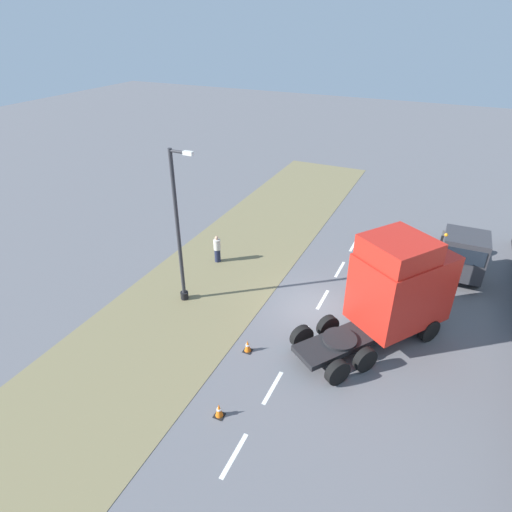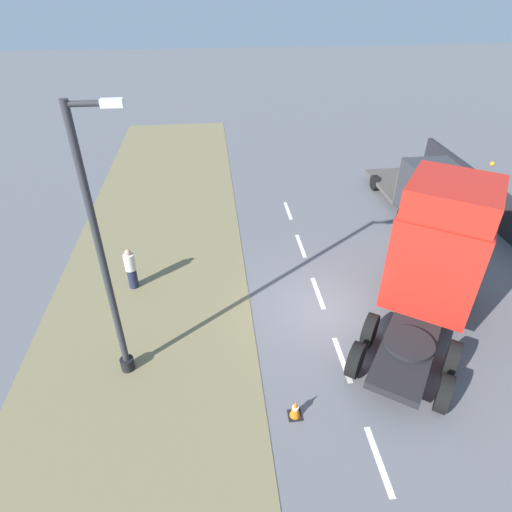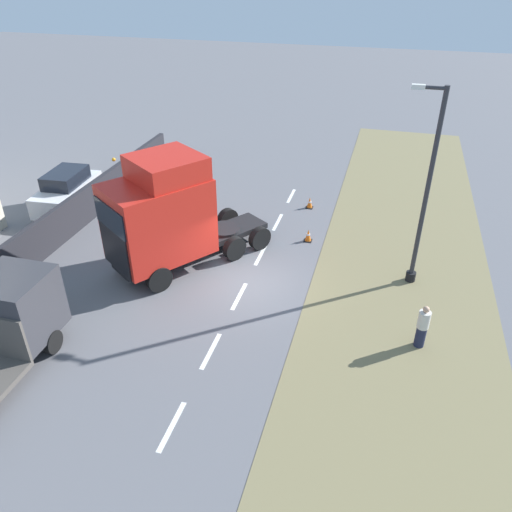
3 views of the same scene
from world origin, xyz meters
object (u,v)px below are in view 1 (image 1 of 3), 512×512
at_px(lorry_cab, 397,288).
at_px(flatbed_truck, 463,254).
at_px(traffic_cone_trailing, 219,410).
at_px(pedestrian, 217,249).
at_px(lamp_post, 180,238).
at_px(traffic_cone_lead, 248,346).

bearing_deg(lorry_cab, flatbed_truck, 103.21).
bearing_deg(flatbed_truck, traffic_cone_trailing, 61.06).
distance_m(flatbed_truck, pedestrian, 13.25).
bearing_deg(pedestrian, traffic_cone_trailing, -60.23).
bearing_deg(flatbed_truck, lamp_post, 32.09).
xyz_separation_m(lorry_cab, lamp_post, (-9.69, -1.67, 1.05)).
height_order(lorry_cab, flatbed_truck, lorry_cab).
height_order(lorry_cab, traffic_cone_lead, lorry_cab).
height_order(lamp_post, traffic_cone_trailing, lamp_post).
height_order(pedestrian, traffic_cone_trailing, pedestrian).
xyz_separation_m(flatbed_truck, traffic_cone_lead, (-7.74, -10.06, -1.18)).
bearing_deg(lamp_post, traffic_cone_lead, -25.04).
distance_m(lorry_cab, lamp_post, 9.89).
bearing_deg(lamp_post, pedestrian, 95.52).
bearing_deg(lamp_post, traffic_cone_trailing, -47.70).
relative_size(lorry_cab, flatbed_truck, 1.12).
height_order(flatbed_truck, lamp_post, lamp_post).
relative_size(lamp_post, traffic_cone_trailing, 13.17).
distance_m(flatbed_truck, traffic_cone_trailing, 15.35).
relative_size(flatbed_truck, traffic_cone_lead, 10.72).
xyz_separation_m(traffic_cone_lead, traffic_cone_trailing, (0.56, -3.45, 0.00)).
height_order(flatbed_truck, pedestrian, flatbed_truck).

